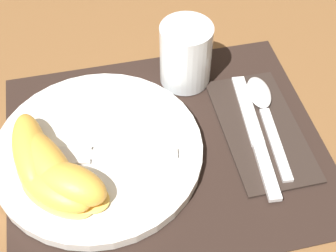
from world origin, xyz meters
name	(u,v)px	position (x,y,z in m)	size (l,w,h in m)	color
ground_plane	(166,148)	(0.00, 0.00, 0.00)	(3.00, 3.00, 0.00)	brown
placemat	(166,147)	(0.00, 0.00, 0.00)	(0.43, 0.36, 0.00)	black
plate	(98,151)	(-0.09, 0.01, 0.01)	(0.28, 0.28, 0.02)	white
juice_glass	(186,58)	(0.06, 0.12, 0.05)	(0.08, 0.08, 0.10)	silver
napkin	(262,131)	(0.14, 0.00, 0.01)	(0.11, 0.21, 0.00)	#2D231E
knife	(256,136)	(0.12, -0.01, 0.01)	(0.04, 0.22, 0.01)	silver
spoon	(263,105)	(0.15, 0.04, 0.01)	(0.04, 0.19, 0.01)	silver
fork	(97,155)	(-0.09, -0.01, 0.02)	(0.18, 0.06, 0.00)	silver
citrus_wedge_0	(31,151)	(-0.18, 0.01, 0.04)	(0.06, 0.13, 0.04)	#F7C656
citrus_wedge_1	(45,162)	(-0.16, -0.02, 0.04)	(0.11, 0.14, 0.04)	#F7C656
citrus_wedge_2	(56,189)	(-0.15, -0.06, 0.03)	(0.11, 0.11, 0.03)	#F7C656
citrus_wedge_3	(72,185)	(-0.13, -0.06, 0.04)	(0.11, 0.10, 0.04)	#F7C656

